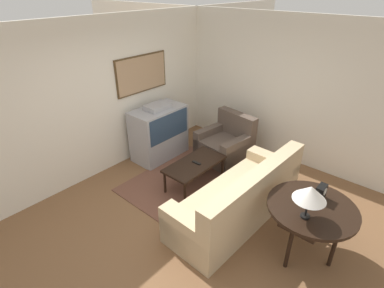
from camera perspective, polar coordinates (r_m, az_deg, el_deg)
ground_plane at (r=4.63m, az=-0.40°, el=-14.10°), size 12.00×12.00×0.00m
wall_back at (r=5.39m, az=-17.71°, el=7.86°), size 12.00×0.10×2.70m
wall_right at (r=5.92m, az=16.93°, el=9.76°), size 0.06×12.00×2.70m
area_rug at (r=5.30m, az=-0.17°, el=-7.66°), size 2.05×1.83×0.01m
tv at (r=5.92m, az=-6.27°, el=2.21°), size 1.07×0.60×1.11m
couch at (r=4.51m, az=8.99°, el=-10.45°), size 2.28×0.93×0.94m
armchair at (r=5.93m, az=6.40°, el=-0.23°), size 0.96×0.98×0.91m
coffee_table at (r=5.08m, az=0.53°, el=-4.05°), size 1.09×0.55×0.45m
console_table at (r=4.01m, az=21.86°, el=-11.74°), size 1.08×1.08×0.75m
table_lamp at (r=3.58m, az=21.61°, el=-8.74°), size 0.37×0.37×0.43m
mantel_clock at (r=4.07m, az=23.33°, el=-8.46°), size 0.18×0.10×0.19m
remote at (r=5.04m, az=0.86°, el=-3.58°), size 0.05×0.16×0.02m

